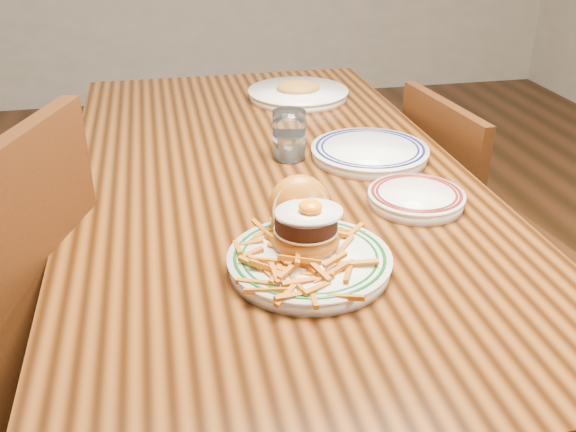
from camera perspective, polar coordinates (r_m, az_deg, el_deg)
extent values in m
plane|color=black|center=(1.83, -1.37, -18.12)|extent=(6.00, 6.00, 0.00)
cube|color=black|center=(1.40, -1.70, 3.06)|extent=(0.85, 1.60, 0.05)
cylinder|color=black|center=(2.22, -14.35, 1.11)|extent=(0.07, 0.07, 0.70)
cylinder|color=black|center=(2.29, 4.13, 2.80)|extent=(0.07, 0.07, 0.70)
cube|color=#401C0D|center=(1.15, -21.62, -5.03)|extent=(0.18, 0.44, 0.48)
cylinder|color=#401C0D|center=(1.59, -15.41, -16.79)|extent=(0.04, 0.04, 0.44)
cube|color=#401C0D|center=(1.90, 16.95, -2.37)|extent=(0.42, 0.42, 0.04)
cube|color=#401C0D|center=(1.71, 13.09, 3.24)|extent=(0.07, 0.39, 0.41)
cylinder|color=#401C0D|center=(2.21, 17.51, -4.32)|extent=(0.04, 0.04, 0.38)
cylinder|color=#401C0D|center=(2.05, 9.78, -5.95)|extent=(0.04, 0.04, 0.38)
cylinder|color=#401C0D|center=(2.00, 22.74, -9.00)|extent=(0.04, 0.04, 0.38)
cylinder|color=#401C0D|center=(1.82, 14.47, -11.35)|extent=(0.04, 0.04, 0.38)
cylinder|color=white|center=(1.04, 1.91, -4.28)|extent=(0.26, 0.26, 0.02)
cylinder|color=white|center=(1.03, 1.92, -3.67)|extent=(0.27, 0.27, 0.01)
torus|color=#0D4918|center=(1.03, 1.93, -3.58)|extent=(0.25, 0.25, 0.01)
torus|color=#0D4918|center=(1.03, 1.93, -3.58)|extent=(0.22, 0.22, 0.01)
ellipsoid|color=#AA5916|center=(1.05, 1.60, -2.06)|extent=(0.11, 0.11, 0.05)
cylinder|color=#D3BB84|center=(1.04, 1.62, -1.17)|extent=(0.11, 0.11, 0.00)
cylinder|color=black|center=(1.03, 1.63, -0.45)|extent=(0.10, 0.10, 0.03)
ellipsoid|color=white|center=(1.02, 1.86, 0.32)|extent=(0.11, 0.09, 0.01)
ellipsoid|color=orange|center=(1.02, 2.01, 0.80)|extent=(0.04, 0.04, 0.02)
ellipsoid|color=#AA5916|center=(1.09, 1.01, 0.96)|extent=(0.11, 0.09, 0.12)
cylinder|color=#D3BB84|center=(1.08, 1.17, 0.48)|extent=(0.10, 0.04, 0.09)
cylinder|color=white|center=(1.26, 11.29, 1.39)|extent=(0.18, 0.18, 0.02)
cylinder|color=white|center=(1.26, 11.34, 1.91)|extent=(0.19, 0.19, 0.01)
torus|color=#591814|center=(1.26, 11.35, 2.00)|extent=(0.18, 0.18, 0.01)
torus|color=#591814|center=(1.26, 11.35, 2.00)|extent=(0.16, 0.16, 0.01)
cube|color=silver|center=(1.28, 12.06, 2.24)|extent=(0.10, 0.08, 0.00)
cylinder|color=white|center=(1.47, 7.26, 5.49)|extent=(0.26, 0.26, 0.02)
cylinder|color=white|center=(1.46, 7.29, 5.96)|extent=(0.27, 0.27, 0.01)
torus|color=#0E1547|center=(1.46, 7.29, 6.03)|extent=(0.25, 0.25, 0.01)
torus|color=#0E1547|center=(1.46, 7.29, 6.03)|extent=(0.22, 0.22, 0.01)
cylinder|color=white|center=(1.44, 0.10, 7.20)|extent=(0.07, 0.07, 0.11)
cylinder|color=silver|center=(1.45, 0.10, 6.24)|extent=(0.06, 0.06, 0.05)
cylinder|color=white|center=(1.88, 0.91, 10.68)|extent=(0.28, 0.28, 0.02)
cylinder|color=white|center=(1.88, 0.91, 11.08)|extent=(0.29, 0.29, 0.01)
ellipsoid|color=#AA7930|center=(1.87, 0.91, 11.35)|extent=(0.13, 0.10, 0.04)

